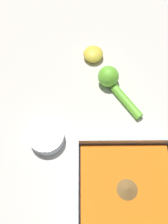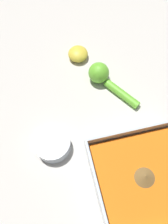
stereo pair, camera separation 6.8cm
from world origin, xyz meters
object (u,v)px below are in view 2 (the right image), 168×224
square_dish (143,179)px  lemon_squeezer (104,77)px  spice_bowl (53,145)px  lemon_half (78,54)px

square_dish → lemon_squeezer: (0.02, -0.29, 0.01)m
spice_bowl → lemon_squeezer: lemon_squeezer is taller
square_dish → spice_bowl: 0.23m
spice_bowl → lemon_half: bearing=-115.3°
spice_bowl → lemon_squeezer: size_ratio=0.58×
spice_bowl → lemon_half: 0.29m
square_dish → lemon_half: (0.07, -0.40, -0.00)m
spice_bowl → lemon_half: spice_bowl is taller
lemon_squeezer → lemon_half: lemon_squeezer is taller
lemon_half → square_dish: bearing=99.6°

